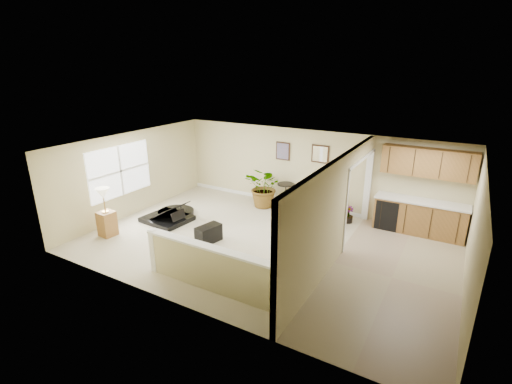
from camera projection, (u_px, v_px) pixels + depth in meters
The scene contains 20 objects.
floor at pixel (264, 244), 9.48m from camera, with size 9.00×9.00×0.00m, color beige.
back_wall at pixel (310, 170), 11.53m from camera, with size 9.00×0.04×2.50m, color #C6BA87.
front_wall at pixel (184, 249), 6.61m from camera, with size 9.00×0.04×2.50m, color #C6BA87.
left_wall at pixel (134, 173), 11.18m from camera, with size 0.04×6.00×2.50m, color #C6BA87.
right_wall at pixel (474, 239), 6.95m from camera, with size 0.04×6.00×2.50m, color #C6BA87.
ceiling at pixel (265, 149), 8.66m from camera, with size 9.00×6.00×0.04m, color white.
kitchen_vinyl at pixel (392, 278), 7.99m from camera, with size 2.70×6.00×0.01m, color #998B68.
interior_partition at pixel (339, 210), 8.44m from camera, with size 0.18×5.99×2.50m.
pony_half_wall at pixel (212, 268), 7.38m from camera, with size 3.42×0.22×1.00m.
left_window at pixel (120, 171), 10.70m from camera, with size 0.05×2.15×1.45m, color white.
wall_art_left at pixel (283, 151), 11.79m from camera, with size 0.48×0.04×0.58m.
wall_mirror at pixel (320, 154), 11.18m from camera, with size 0.55×0.04×0.55m.
kitchen_cabinets at pixel (417, 202), 9.93m from camera, with size 2.36×0.65×2.33m.
piano at pixel (168, 203), 10.86m from camera, with size 1.57×1.63×1.21m.
piano_bench at pixel (209, 234), 9.55m from camera, with size 0.34×0.68×0.45m, color black.
loveseat at pixel (321, 211), 10.88m from camera, with size 1.58×1.16×0.77m.
accent_table at pixel (286, 192), 11.79m from camera, with size 0.55×0.55×0.79m.
palm_plant at pixel (265, 187), 11.78m from camera, with size 1.32×1.18×1.34m.
small_plant at pixel (348, 216), 10.74m from camera, with size 0.30×0.30×0.49m.
lamp_stand at pixel (106, 216), 9.81m from camera, with size 0.43×0.43×1.34m.
Camera 1 is at (4.06, -7.49, 4.36)m, focal length 26.00 mm.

